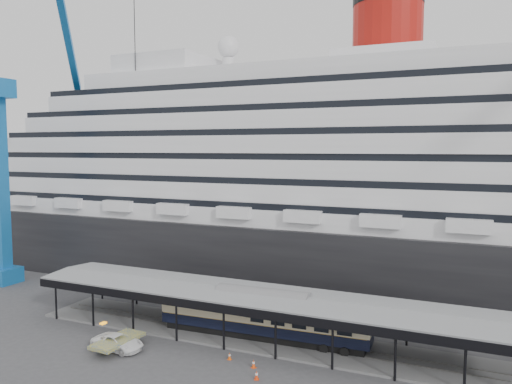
% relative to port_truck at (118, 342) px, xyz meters
% --- Properties ---
extents(ground, '(200.00, 200.00, 0.00)m').
position_rel_port_truck_xyz_m(ground, '(12.96, 3.60, -0.79)').
color(ground, '#3E3E40').
rests_on(ground, ground).
extents(cruise_ship, '(130.00, 30.00, 43.90)m').
position_rel_port_truck_xyz_m(cruise_ship, '(13.01, 35.60, 17.56)').
color(cruise_ship, black).
rests_on(cruise_ship, ground).
extents(platform_canopy, '(56.00, 9.18, 5.30)m').
position_rel_port_truck_xyz_m(platform_canopy, '(12.96, 8.60, 1.58)').
color(platform_canopy, slate).
rests_on(platform_canopy, ground).
extents(crane_blue, '(22.63, 19.19, 47.60)m').
position_rel_port_truck_xyz_m(crane_blue, '(-32.15, 14.22, 19.17)').
color(crane_blue, '#1869B5').
rests_on(crane_blue, ground).
extents(port_truck, '(5.79, 2.91, 1.57)m').
position_rel_port_truck_xyz_m(port_truck, '(0.00, 0.00, 0.00)').
color(port_truck, white).
rests_on(port_truck, ground).
extents(pullman_carriage, '(23.68, 4.04, 23.15)m').
position_rel_port_truck_xyz_m(pullman_carriage, '(12.71, 8.60, 2.01)').
color(pullman_carriage, black).
rests_on(pullman_carriage, ground).
extents(traffic_cone_left, '(0.39, 0.39, 0.73)m').
position_rel_port_truck_xyz_m(traffic_cone_left, '(11.74, 2.52, -0.43)').
color(traffic_cone_left, '#FC5B0E').
rests_on(traffic_cone_left, ground).
extents(traffic_cone_mid, '(0.53, 0.53, 0.83)m').
position_rel_port_truck_xyz_m(traffic_cone_mid, '(15.92, -0.33, -0.37)').
color(traffic_cone_mid, '#EB380D').
rests_on(traffic_cone_mid, ground).
extents(traffic_cone_right, '(0.54, 0.54, 0.82)m').
position_rel_port_truck_xyz_m(traffic_cone_right, '(14.69, 1.77, -0.38)').
color(traffic_cone_right, '#F0480D').
rests_on(traffic_cone_right, ground).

